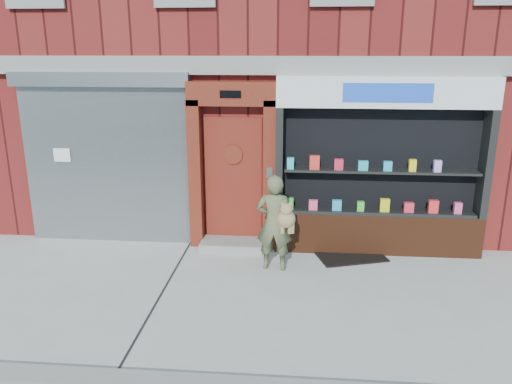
# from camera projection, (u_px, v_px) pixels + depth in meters

# --- Properties ---
(ground) EXTENTS (80.00, 80.00, 0.00)m
(ground) POSITION_uv_depth(u_px,v_px,m) (269.00, 296.00, 7.16)
(ground) COLOR #9E9E99
(ground) RESTS_ON ground
(building) EXTENTS (12.00, 8.16, 8.00)m
(building) POSITION_uv_depth(u_px,v_px,m) (286.00, 23.00, 11.79)
(building) COLOR #5C1515
(building) RESTS_ON ground
(shutter_bay) EXTENTS (3.10, 0.30, 3.04)m
(shutter_bay) POSITION_uv_depth(u_px,v_px,m) (106.00, 149.00, 8.78)
(shutter_bay) COLOR gray
(shutter_bay) RESTS_ON ground
(red_door_bay) EXTENTS (1.52, 0.58, 2.90)m
(red_door_bay) POSITION_uv_depth(u_px,v_px,m) (233.00, 166.00, 8.60)
(red_door_bay) COLOR #57190F
(red_door_bay) RESTS_ON ground
(pharmacy_bay) EXTENTS (3.50, 0.41, 3.00)m
(pharmacy_bay) POSITION_uv_depth(u_px,v_px,m) (380.00, 175.00, 8.37)
(pharmacy_bay) COLOR #522613
(pharmacy_bay) RESTS_ON ground
(woman) EXTENTS (0.63, 0.42, 1.55)m
(woman) POSITION_uv_depth(u_px,v_px,m) (275.00, 222.00, 7.83)
(woman) COLOR #565B3C
(woman) RESTS_ON ground
(doormat) EXTENTS (1.30, 1.08, 0.03)m
(doormat) POSITION_uv_depth(u_px,v_px,m) (350.00, 255.00, 8.53)
(doormat) COLOR black
(doormat) RESTS_ON ground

